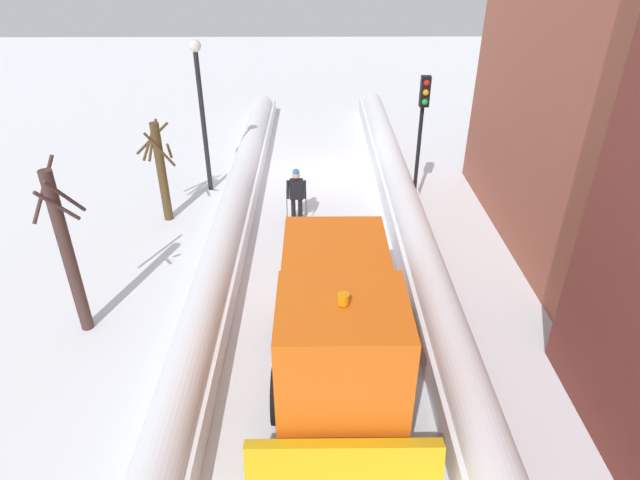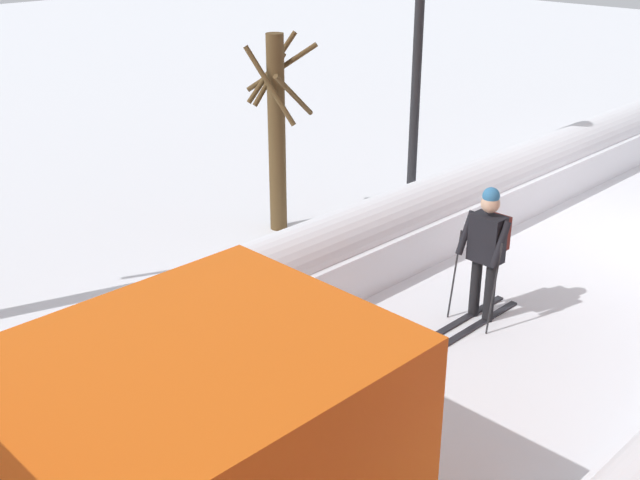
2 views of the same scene
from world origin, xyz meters
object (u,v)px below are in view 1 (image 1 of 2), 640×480
Objects in this scene: plow_truck at (338,320)px; street_lamp at (201,99)px; bare_tree_mid at (67,251)px; traffic_light_pole at (422,120)px; skier at (296,193)px; bare_tree_near at (161,169)px.

street_lamp reaches higher than plow_truck.
street_lamp is at bearing -101.75° from bare_tree_mid.
traffic_light_pole is at bearing -110.43° from plow_truck.
plow_truck is at bearing 114.27° from street_lamp.
street_lamp is at bearing -37.75° from skier.
bare_tree_mid is (5.84, -1.63, 0.63)m from plow_truck.
street_lamp reaches higher than bare_tree_near.
traffic_light_pole is 10.57m from bare_tree_mid.
skier is 7.22m from bare_tree_mid.
plow_truck is at bearing 164.44° from bare_tree_mid.
bare_tree_near reaches higher than skier.
traffic_light_pole reaches higher than bare_tree_mid.
bare_tree_mid is (4.81, 5.27, 1.11)m from skier.
traffic_light_pole reaches higher than bare_tree_near.
street_lamp is 8.00m from bare_tree_mid.
plow_truck is 1.35× the size of traffic_light_pole.
street_lamp is (4.23, -9.37, 1.80)m from plow_truck.
traffic_light_pole is (-3.86, -0.69, 2.11)m from skier.
traffic_light_pole is at bearing -169.87° from skier.
skier is (1.03, -6.90, -0.48)m from plow_truck.
plow_truck is at bearing 126.25° from bare_tree_near.
skier is 4.64m from street_lamp.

